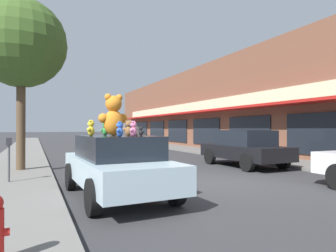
{
  "coord_description": "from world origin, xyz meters",
  "views": [
    {
      "loc": [
        -5.1,
        -7.65,
        1.67
      ],
      "look_at": [
        -0.5,
        2.62,
        1.75
      ],
      "focal_mm": 32.0,
      "sensor_mm": 36.0,
      "label": 1
    }
  ],
  "objects_px": {
    "teddy_bear_blue": "(120,129)",
    "parked_car_far_center": "(244,147)",
    "teddy_bear_yellow": "(91,128)",
    "teddy_bear_brown": "(129,128)",
    "teddy_bear_cream": "(136,131)",
    "teddy_bear_black": "(141,131)",
    "plush_art_car": "(117,164)",
    "teddy_bear_green": "(105,129)",
    "parking_meter": "(9,154)",
    "teddy_bear_giant": "(114,116)",
    "street_tree": "(21,44)",
    "teddy_bear_teal": "(119,130)",
    "teddy_bear_pink": "(133,129)"
  },
  "relations": [
    {
      "from": "teddy_bear_yellow",
      "to": "teddy_bear_blue",
      "type": "bearing_deg",
      "value": 60.89
    },
    {
      "from": "teddy_bear_blue",
      "to": "parked_car_far_center",
      "type": "relative_size",
      "value": 0.08
    },
    {
      "from": "teddy_bear_green",
      "to": "plush_art_car",
      "type": "bearing_deg",
      "value": 107.55
    },
    {
      "from": "teddy_bear_giant",
      "to": "teddy_bear_blue",
      "type": "distance_m",
      "value": 1.09
    },
    {
      "from": "teddy_bear_yellow",
      "to": "parking_meter",
      "type": "bearing_deg",
      "value": -111.86
    },
    {
      "from": "teddy_bear_teal",
      "to": "teddy_bear_yellow",
      "type": "height_order",
      "value": "teddy_bear_yellow"
    },
    {
      "from": "parked_car_far_center",
      "to": "street_tree",
      "type": "bearing_deg",
      "value": 167.95
    },
    {
      "from": "teddy_bear_green",
      "to": "parked_car_far_center",
      "type": "bearing_deg",
      "value": -167.4
    },
    {
      "from": "teddy_bear_pink",
      "to": "teddy_bear_black",
      "type": "distance_m",
      "value": 1.19
    },
    {
      "from": "teddy_bear_giant",
      "to": "teddy_bear_green",
      "type": "xyz_separation_m",
      "value": [
        -0.13,
        0.36,
        -0.34
      ]
    },
    {
      "from": "plush_art_car",
      "to": "teddy_bear_green",
      "type": "bearing_deg",
      "value": 116.59
    },
    {
      "from": "plush_art_car",
      "to": "parking_meter",
      "type": "xyz_separation_m",
      "value": [
        -2.51,
        2.58,
        0.13
      ]
    },
    {
      "from": "teddy_bear_cream",
      "to": "parked_car_far_center",
      "type": "xyz_separation_m",
      "value": [
        6.31,
        4.26,
        -0.76
      ]
    },
    {
      "from": "plush_art_car",
      "to": "teddy_bear_blue",
      "type": "height_order",
      "value": "teddy_bear_blue"
    },
    {
      "from": "teddy_bear_cream",
      "to": "teddy_bear_brown",
      "type": "height_order",
      "value": "teddy_bear_brown"
    },
    {
      "from": "plush_art_car",
      "to": "teddy_bear_pink",
      "type": "bearing_deg",
      "value": -86.9
    },
    {
      "from": "teddy_bear_green",
      "to": "parking_meter",
      "type": "distance_m",
      "value": 3.26
    },
    {
      "from": "plush_art_car",
      "to": "teddy_bear_black",
      "type": "distance_m",
      "value": 1.02
    },
    {
      "from": "teddy_bear_giant",
      "to": "teddy_bear_black",
      "type": "relative_size",
      "value": 4.41
    },
    {
      "from": "teddy_bear_yellow",
      "to": "teddy_bear_brown",
      "type": "height_order",
      "value": "teddy_bear_yellow"
    },
    {
      "from": "parked_car_far_center",
      "to": "teddy_bear_brown",
      "type": "bearing_deg",
      "value": -149.82
    },
    {
      "from": "teddy_bear_teal",
      "to": "teddy_bear_black",
      "type": "height_order",
      "value": "teddy_bear_teal"
    },
    {
      "from": "teddy_bear_green",
      "to": "teddy_bear_cream",
      "type": "relative_size",
      "value": 1.37
    },
    {
      "from": "teddy_bear_cream",
      "to": "teddy_bear_blue",
      "type": "xyz_separation_m",
      "value": [
        -0.41,
        -0.14,
        0.05
      ]
    },
    {
      "from": "plush_art_car",
      "to": "parked_car_far_center",
      "type": "xyz_separation_m",
      "value": [
        6.52,
        3.39,
        0.04
      ]
    },
    {
      "from": "plush_art_car",
      "to": "teddy_bear_brown",
      "type": "bearing_deg",
      "value": -56.14
    },
    {
      "from": "teddy_bear_giant",
      "to": "teddy_bear_yellow",
      "type": "xyz_separation_m",
      "value": [
        -0.57,
        -0.16,
        -0.31
      ]
    },
    {
      "from": "teddy_bear_black",
      "to": "teddy_bear_brown",
      "type": "distance_m",
      "value": 0.56
    },
    {
      "from": "plush_art_car",
      "to": "teddy_bear_green",
      "type": "xyz_separation_m",
      "value": [
        -0.21,
        0.38,
        0.84
      ]
    },
    {
      "from": "teddy_bear_giant",
      "to": "teddy_bear_blue",
      "type": "height_order",
      "value": "teddy_bear_giant"
    },
    {
      "from": "teddy_bear_black",
      "to": "parked_car_far_center",
      "type": "bearing_deg",
      "value": -120.23
    },
    {
      "from": "teddy_bear_black",
      "to": "parking_meter",
      "type": "bearing_deg",
      "value": -8.29
    },
    {
      "from": "teddy_bear_cream",
      "to": "street_tree",
      "type": "xyz_separation_m",
      "value": [
        -2.51,
        6.15,
        3.23
      ]
    },
    {
      "from": "plush_art_car",
      "to": "teddy_bear_yellow",
      "type": "distance_m",
      "value": 1.1
    },
    {
      "from": "street_tree",
      "to": "parking_meter",
      "type": "relative_size",
      "value": 5.04
    },
    {
      "from": "teddy_bear_cream",
      "to": "parking_meter",
      "type": "height_order",
      "value": "teddy_bear_cream"
    },
    {
      "from": "teddy_bear_yellow",
      "to": "teddy_bear_cream",
      "type": "xyz_separation_m",
      "value": [
        0.86,
        -0.73,
        -0.07
      ]
    },
    {
      "from": "teddy_bear_yellow",
      "to": "teddy_bear_brown",
      "type": "bearing_deg",
      "value": 114.55
    },
    {
      "from": "teddy_bear_teal",
      "to": "parked_car_far_center",
      "type": "relative_size",
      "value": 0.07
    },
    {
      "from": "teddy_bear_green",
      "to": "teddy_bear_black",
      "type": "relative_size",
      "value": 1.38
    },
    {
      "from": "teddy_bear_teal",
      "to": "teddy_bear_blue",
      "type": "relative_size",
      "value": 0.86
    },
    {
      "from": "teddy_bear_cream",
      "to": "teddy_bear_brown",
      "type": "distance_m",
      "value": 0.6
    },
    {
      "from": "teddy_bear_teal",
      "to": "teddy_bear_yellow",
      "type": "xyz_separation_m",
      "value": [
        -0.84,
        -0.66,
        0.04
      ]
    },
    {
      "from": "teddy_bear_brown",
      "to": "parked_car_far_center",
      "type": "height_order",
      "value": "teddy_bear_brown"
    },
    {
      "from": "teddy_bear_giant",
      "to": "teddy_bear_blue",
      "type": "xyz_separation_m",
      "value": [
        -0.12,
        -1.03,
        -0.33
      ]
    },
    {
      "from": "teddy_bear_blue",
      "to": "parked_car_far_center",
      "type": "xyz_separation_m",
      "value": [
        6.72,
        4.4,
        -0.81
      ]
    },
    {
      "from": "plush_art_car",
      "to": "teddy_bear_blue",
      "type": "distance_m",
      "value": 1.33
    },
    {
      "from": "teddy_bear_teal",
      "to": "teddy_bear_green",
      "type": "relative_size",
      "value": 0.9
    },
    {
      "from": "teddy_bear_brown",
      "to": "teddy_bear_green",
      "type": "bearing_deg",
      "value": -39.69
    },
    {
      "from": "street_tree",
      "to": "teddy_bear_black",
      "type": "bearing_deg",
      "value": -60.56
    }
  ]
}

